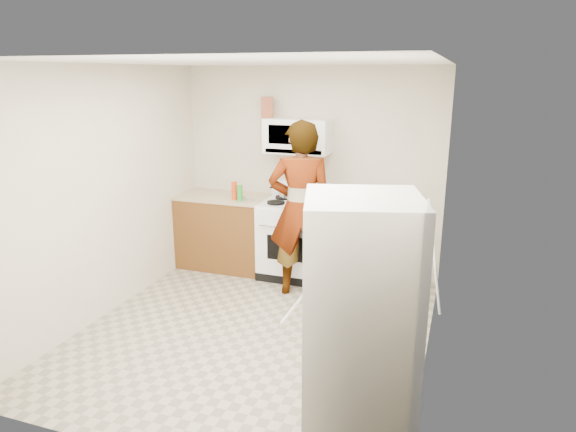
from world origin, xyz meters
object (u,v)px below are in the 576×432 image
at_px(fridge, 359,326).
at_px(saucepan, 288,192).
at_px(gas_range, 294,237).
at_px(microwave, 298,136).
at_px(kettle, 365,197).
at_px(person, 301,209).

relative_size(fridge, saucepan, 7.93).
xyz_separation_m(gas_range, microwave, (0.00, 0.13, 1.21)).
bearing_deg(microwave, gas_range, -90.00).
distance_m(gas_range, fridge, 3.01).
bearing_deg(gas_range, kettle, 10.76).
relative_size(gas_range, kettle, 6.47).
distance_m(fridge, kettle, 2.89).
distance_m(microwave, kettle, 1.06).
height_order(gas_range, fridge, fridge).
bearing_deg(saucepan, microwave, -6.57).
relative_size(kettle, saucepan, 0.81).
bearing_deg(microwave, kettle, 1.90).
bearing_deg(microwave, fridge, -64.66).
bearing_deg(microwave, saucepan, 173.43).
distance_m(microwave, person, 0.97).
xyz_separation_m(kettle, saucepan, (-0.95, -0.01, -0.01)).
distance_m(microwave, fridge, 3.22).
xyz_separation_m(fridge, kettle, (-0.51, 2.84, 0.17)).
height_order(fridge, saucepan, fridge).
xyz_separation_m(microwave, kettle, (0.81, 0.03, -0.68)).
relative_size(person, kettle, 11.14).
bearing_deg(kettle, fridge, -96.08).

